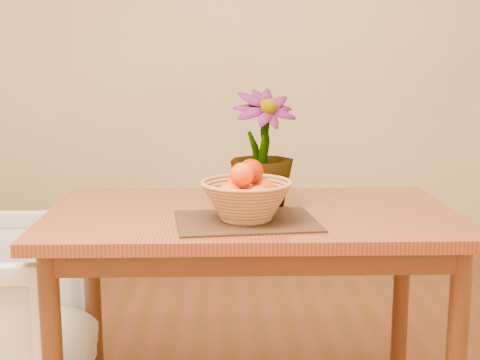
{
  "coord_description": "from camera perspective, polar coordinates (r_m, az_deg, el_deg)",
  "views": [
    {
      "loc": [
        -0.1,
        -1.93,
        1.28
      ],
      "look_at": [
        -0.04,
        0.21,
        0.87
      ],
      "focal_mm": 50.0,
      "sensor_mm": 36.0,
      "label": 1
    }
  ],
  "objects": [
    {
      "name": "potted_plant",
      "position": [
        2.34,
        1.91,
        2.7
      ],
      "size": [
        0.29,
        0.29,
        0.41
      ],
      "primitive_type": "imported",
      "rotation": [
        0.0,
        0.0,
        0.31
      ],
      "color": "#123F12",
      "rests_on": "table"
    },
    {
      "name": "wicker_basket",
      "position": [
        2.12,
        0.55,
        -1.89
      ],
      "size": [
        0.29,
        0.29,
        0.12
      ],
      "color": "#B07A49",
      "rests_on": "placemat"
    },
    {
      "name": "table",
      "position": [
        2.31,
        1.01,
        -4.75
      ],
      "size": [
        1.4,
        0.8,
        0.75
      ],
      "color": "brown",
      "rests_on": "floor"
    },
    {
      "name": "orange_pile",
      "position": [
        2.12,
        0.62,
        -0.4
      ],
      "size": [
        0.19,
        0.18,
        0.14
      ],
      "rotation": [
        0.0,
        0.0,
        -0.01
      ],
      "color": "#FF4704",
      "rests_on": "wicker_basket"
    },
    {
      "name": "wall_back",
      "position": [
        4.18,
        -0.18,
        11.65
      ],
      "size": [
        4.0,
        0.02,
        2.7
      ],
      "primitive_type": "cube",
      "color": "#FFF2C2",
      "rests_on": "floor"
    },
    {
      "name": "placemat",
      "position": [
        2.14,
        0.55,
        -3.52
      ],
      "size": [
        0.48,
        0.38,
        0.01
      ],
      "primitive_type": "cube",
      "rotation": [
        0.0,
        0.0,
        0.12
      ],
      "color": "#372014",
      "rests_on": "table"
    }
  ]
}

